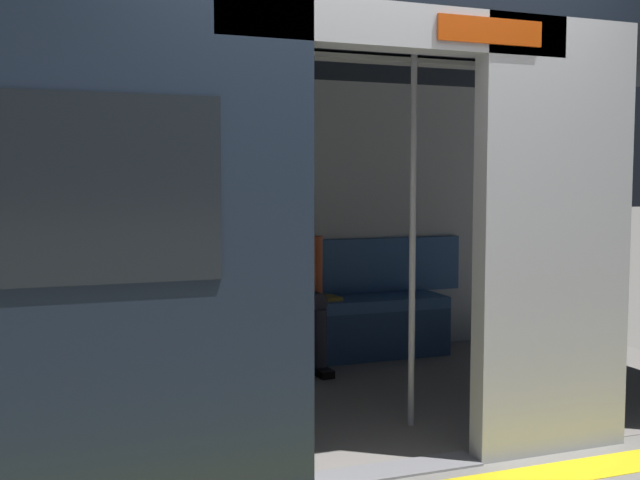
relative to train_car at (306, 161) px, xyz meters
The scene contains 8 objects.
ground_plane 1.91m from the train_car, 92.58° to the left, with size 60.00×60.00×0.00m, color gray.
train_car is the anchor object (origin of this frame).
bench_seat 1.53m from the train_car, 92.98° to the right, with size 2.91×0.44×0.48m.
person_seated 1.28m from the train_car, 102.45° to the right, with size 0.55×0.69×1.20m.
handbag 1.42m from the train_car, 82.07° to the right, with size 0.26×0.15×0.17m.
book 1.56m from the train_car, 117.17° to the right, with size 0.15×0.22×0.03m, color gold.
grab_pole_door 0.87m from the train_car, 64.50° to the left, with size 0.04×0.04×2.18m, color silver.
grab_pole_far 0.84m from the train_car, 126.24° to the left, with size 0.04×0.04×2.18m, color silver.
Camera 1 is at (1.53, 3.15, 1.39)m, focal length 41.71 mm.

